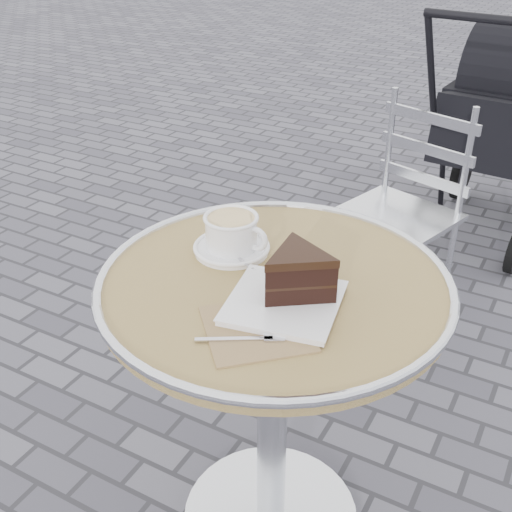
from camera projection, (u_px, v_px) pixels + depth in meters
The scene contains 5 objects.
cafe_table at pixel (273, 345), 1.37m from camera, with size 0.72×0.72×0.74m.
cappuccino_set at pixel (232, 236), 1.37m from camera, with size 0.17×0.16×0.08m.
cake_plate_set at pixel (294, 281), 1.19m from camera, with size 0.26×0.33×0.11m.
bistro_chair at pixel (411, 188), 2.23m from camera, with size 0.45×0.45×0.81m.
baby_stroller at pixel (504, 130), 2.84m from camera, with size 0.54×1.04×1.05m.
Camera 1 is at (0.49, -0.97, 1.42)m, focal length 45.00 mm.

